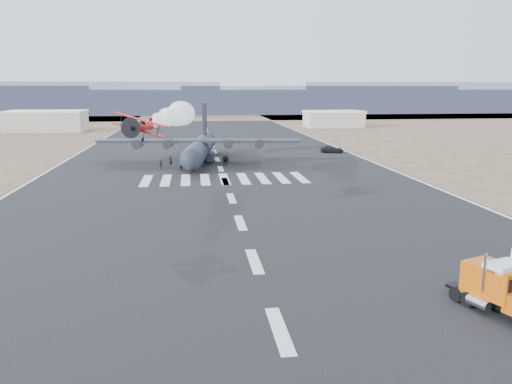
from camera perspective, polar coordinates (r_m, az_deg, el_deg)
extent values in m
plane|color=black|center=(30.42, 2.73, -15.50)|extent=(500.00, 500.00, 0.00)
cube|color=brown|center=(257.02, -6.27, 8.64)|extent=(500.00, 80.00, 0.00)
cube|color=gray|center=(292.90, -19.45, 10.10)|extent=(150.00, 50.00, 17.00)
cube|color=gray|center=(286.74, -6.42, 10.26)|extent=(150.00, 50.00, 13.00)
cube|color=gray|center=(295.05, 6.52, 10.49)|extent=(150.00, 50.00, 15.00)
cube|color=gray|center=(316.76, 18.21, 10.26)|extent=(150.00, 50.00, 17.00)
cube|color=#B0AB9C|center=(178.31, -22.81, 7.39)|extent=(24.00, 14.00, 6.00)
cube|color=white|center=(178.13, -22.90, 8.44)|extent=(24.50, 14.50, 0.80)
cube|color=#B0AB9C|center=(184.11, 8.84, 8.15)|extent=(20.00, 12.00, 5.20)
cube|color=white|center=(183.95, 8.87, 9.05)|extent=(20.50, 12.50, 0.80)
cube|color=black|center=(36.18, 25.09, -11.17)|extent=(3.05, 6.27, 0.23)
cube|color=#C66C0B|center=(35.03, 26.74, -9.40)|extent=(2.73, 2.34, 2.03)
cube|color=white|center=(34.83, 26.54, -7.64)|extent=(2.67, 2.17, 0.46)
cube|color=#C66C0B|center=(36.05, 24.57, -9.08)|extent=(2.80, 2.51, 2.40)
cylinder|color=black|center=(35.82, 23.07, -11.23)|extent=(0.69, 1.08, 1.02)
cylinder|color=black|center=(37.38, 25.23, -10.44)|extent=(0.69, 1.08, 1.02)
cylinder|color=black|center=(36.36, 21.95, -10.78)|extent=(0.69, 1.08, 1.02)
cylinder|color=black|center=(37.90, 24.12, -10.04)|extent=(0.69, 1.08, 1.02)
cylinder|color=red|center=(54.97, -13.00, 7.26)|extent=(1.61, 4.91, 0.87)
sphere|color=black|center=(55.14, -12.96, 7.63)|extent=(0.68, 0.68, 0.68)
cylinder|color=black|center=(52.74, -13.63, 7.05)|extent=(1.04, 0.72, 0.97)
cylinder|color=black|center=(52.41, -13.72, 7.02)|extent=(2.10, 0.36, 2.13)
cube|color=red|center=(54.63, -13.08, 6.88)|extent=(5.72, 1.83, 1.54)
cube|color=red|center=(54.27, -13.22, 8.07)|extent=(5.90, 1.86, 1.59)
cube|color=red|center=(57.09, -12.46, 7.93)|extent=(0.23, 0.87, 0.97)
cube|color=red|center=(57.12, -12.44, 7.45)|extent=(2.01, 0.97, 0.08)
cylinder|color=black|center=(54.53, -13.93, 5.96)|extent=(0.18, 0.44, 0.43)
cylinder|color=black|center=(54.14, -12.35, 5.99)|extent=(0.18, 0.44, 0.43)
sphere|color=white|center=(57.31, -12.40, 7.47)|extent=(0.68, 0.68, 0.68)
sphere|color=white|center=(59.56, -11.86, 7.67)|extent=(0.99, 0.99, 0.99)
sphere|color=white|center=(61.81, -11.37, 7.86)|extent=(1.29, 1.29, 1.29)
sphere|color=white|center=(64.06, -10.91, 8.04)|extent=(1.60, 1.60, 1.60)
sphere|color=white|center=(66.32, -10.48, 8.20)|extent=(1.91, 1.91, 1.91)
sphere|color=white|center=(68.59, -10.07, 8.35)|extent=(2.22, 2.22, 2.22)
sphere|color=white|center=(70.85, -9.70, 8.49)|extent=(2.53, 2.53, 2.53)
sphere|color=white|center=(73.13, -9.35, 8.63)|extent=(2.84, 2.84, 2.84)
sphere|color=white|center=(75.40, -9.01, 8.75)|extent=(3.15, 3.15, 3.15)
sphere|color=white|center=(77.68, -8.70, 8.87)|extent=(3.46, 3.46, 3.46)
sphere|color=white|center=(79.96, -8.40, 8.98)|extent=(3.77, 3.77, 3.77)
cylinder|color=black|center=(95.71, -6.48, 4.84)|extent=(6.91, 26.57, 3.76)
sphere|color=black|center=(82.75, -7.43, 3.73)|extent=(3.76, 3.76, 3.76)
cone|color=black|center=(108.71, -5.75, 5.68)|extent=(4.41, 6.05, 3.76)
cube|color=black|center=(94.58, -6.56, 5.84)|extent=(37.79, 8.47, 0.47)
cylinder|color=black|center=(96.04, -13.32, 5.41)|extent=(2.11, 3.75, 1.69)
cylinder|color=#3F3F44|center=(94.22, -13.57, 5.28)|extent=(3.18, 0.43, 3.19)
cylinder|color=black|center=(94.94, -9.99, 5.48)|extent=(2.11, 3.75, 1.69)
cylinder|color=#3F3F44|center=(93.10, -10.18, 5.35)|extent=(3.18, 0.43, 3.19)
cylinder|color=black|center=(93.72, -3.14, 5.56)|extent=(2.11, 3.75, 1.69)
cylinder|color=#3F3F44|center=(91.85, -3.20, 5.43)|extent=(3.18, 0.43, 3.19)
cylinder|color=black|center=(93.61, 0.32, 5.57)|extent=(2.11, 3.75, 1.69)
cylinder|color=#3F3F44|center=(91.75, 0.34, 5.44)|extent=(3.18, 0.43, 3.19)
cube|color=black|center=(106.45, -5.89, 8.09)|extent=(1.07, 4.27, 7.52)
cube|color=black|center=(107.24, -5.83, 6.00)|extent=(13.40, 4.39, 0.33)
cube|color=black|center=(97.05, -7.62, 4.07)|extent=(1.80, 5.73, 1.50)
cylinder|color=black|center=(97.12, -7.61, 3.76)|extent=(0.59, 1.08, 1.03)
cube|color=black|center=(96.61, -5.18, 4.09)|extent=(1.80, 5.73, 1.50)
cylinder|color=black|center=(96.68, -5.17, 3.78)|extent=(0.59, 1.08, 1.03)
cylinder|color=black|center=(85.82, -7.17, 2.66)|extent=(0.48, 0.88, 0.85)
imported|color=black|center=(111.29, 8.68, 4.85)|extent=(5.52, 3.71, 1.41)
imported|color=black|center=(92.28, -9.77, 3.52)|extent=(0.75, 0.66, 1.81)
imported|color=black|center=(92.46, -8.12, 3.56)|extent=(0.98, 0.87, 1.72)
imported|color=black|center=(88.85, -10.84, 3.09)|extent=(1.06, 0.56, 1.58)
imported|color=black|center=(92.19, -3.38, 3.66)|extent=(1.06, 0.57, 1.78)
imported|color=black|center=(90.12, -6.18, 3.35)|extent=(0.87, 0.67, 1.57)
imported|color=black|center=(91.52, -3.63, 3.60)|extent=(1.68, 1.43, 1.81)
imported|color=black|center=(91.48, -7.16, 3.47)|extent=(0.76, 0.76, 1.62)
imported|color=black|center=(87.33, -8.45, 3.12)|extent=(0.96, 1.07, 1.87)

